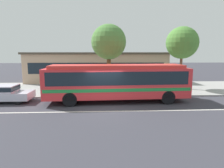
# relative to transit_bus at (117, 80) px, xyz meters

# --- Properties ---
(ground_plane) EXTENTS (120.00, 120.00, 0.00)m
(ground_plane) POSITION_rel_transit_bus_xyz_m (-0.96, -1.76, -1.64)
(ground_plane) COLOR #383740
(sidewalk_slab) EXTENTS (60.00, 8.00, 0.12)m
(sidewalk_slab) POSITION_rel_transit_bus_xyz_m (-0.96, 5.35, -1.58)
(sidewalk_slab) COLOR #999794
(sidewalk_slab) RESTS_ON ground_plane
(lane_stripe_center) EXTENTS (56.00, 0.16, 0.01)m
(lane_stripe_center) POSITION_rel_transit_bus_xyz_m (-0.96, -2.56, -1.64)
(lane_stripe_center) COLOR silver
(lane_stripe_center) RESTS_ON ground_plane
(transit_bus) EXTENTS (10.76, 2.99, 2.82)m
(transit_bus) POSITION_rel_transit_bus_xyz_m (0.00, 0.00, 0.00)
(transit_bus) COLOR red
(transit_bus) RESTS_ON ground_plane
(sedan_behind_bus) EXTENTS (4.27, 1.88, 1.29)m
(sedan_behind_bus) POSITION_rel_transit_bus_xyz_m (-8.73, 0.29, -0.92)
(sedan_behind_bus) COLOR silver
(sedan_behind_bus) RESTS_ON ground_plane
(pedestrian_waiting_near_sign) EXTENTS (0.46, 0.46, 1.63)m
(pedestrian_waiting_near_sign) POSITION_rel_transit_bus_xyz_m (-0.66, 2.04, -0.57)
(pedestrian_waiting_near_sign) COLOR #7C5E5A
(pedestrian_waiting_near_sign) RESTS_ON sidewalk_slab
(bus_stop_sign) EXTENTS (0.15, 0.44, 2.62)m
(bus_stop_sign) POSITION_rel_transit_bus_xyz_m (4.45, 2.03, 0.15)
(bus_stop_sign) COLOR gray
(bus_stop_sign) RESTS_ON sidewalk_slab
(street_tree_near_stop) EXTENTS (3.21, 3.21, 6.18)m
(street_tree_near_stop) POSITION_rel_transit_bus_xyz_m (-0.49, 3.71, 3.01)
(street_tree_near_stop) COLOR brown
(street_tree_near_stop) RESTS_ON sidewalk_slab
(street_tree_mid_block) EXTENTS (3.15, 3.15, 6.14)m
(street_tree_mid_block) POSITION_rel_transit_bus_xyz_m (6.78, 4.64, 3.02)
(street_tree_mid_block) COLOR brown
(street_tree_mid_block) RESTS_ON sidewalk_slab
(station_building) EXTENTS (17.53, 8.56, 3.76)m
(station_building) POSITION_rel_transit_bus_xyz_m (-1.71, 12.30, 0.24)
(station_building) COLOR tan
(station_building) RESTS_ON ground_plane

